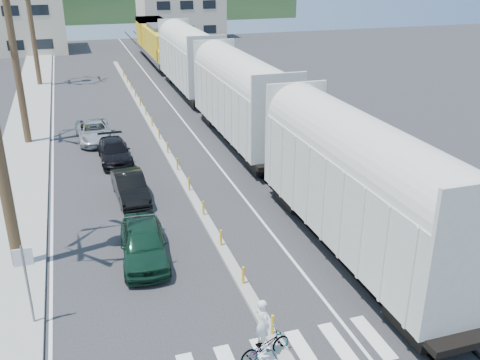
{
  "coord_description": "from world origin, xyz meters",
  "views": [
    {
      "loc": [
        -5.23,
        -13.94,
        11.3
      ],
      "look_at": [
        1.57,
        7.3,
        2.0
      ],
      "focal_mm": 40.0,
      "sensor_mm": 36.0,
      "label": 1
    }
  ],
  "objects_px": {
    "cyclist": "(264,341)",
    "car_lead": "(144,243)",
    "street_sign": "(26,274)",
    "car_second": "(130,187)"
  },
  "relations": [
    {
      "from": "car_second",
      "to": "street_sign",
      "type": "bearing_deg",
      "value": -118.06
    },
    {
      "from": "cyclist",
      "to": "car_lead",
      "type": "bearing_deg",
      "value": 6.21
    },
    {
      "from": "street_sign",
      "to": "car_lead",
      "type": "xyz_separation_m",
      "value": [
        4.11,
        3.05,
        -1.21
      ]
    },
    {
      "from": "car_lead",
      "to": "cyclist",
      "type": "relative_size",
      "value": 2.15
    },
    {
      "from": "street_sign",
      "to": "cyclist",
      "type": "relative_size",
      "value": 1.4
    },
    {
      "from": "street_sign",
      "to": "car_second",
      "type": "bearing_deg",
      "value": 64.88
    },
    {
      "from": "car_second",
      "to": "cyclist",
      "type": "xyz_separation_m",
      "value": [
        2.4,
        -13.05,
        -0.0
      ]
    },
    {
      "from": "car_second",
      "to": "cyclist",
      "type": "distance_m",
      "value": 13.27
    },
    {
      "from": "street_sign",
      "to": "car_lead",
      "type": "relative_size",
      "value": 0.65
    },
    {
      "from": "street_sign",
      "to": "car_second",
      "type": "xyz_separation_m",
      "value": [
        4.32,
        9.21,
        -1.3
      ]
    }
  ]
}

